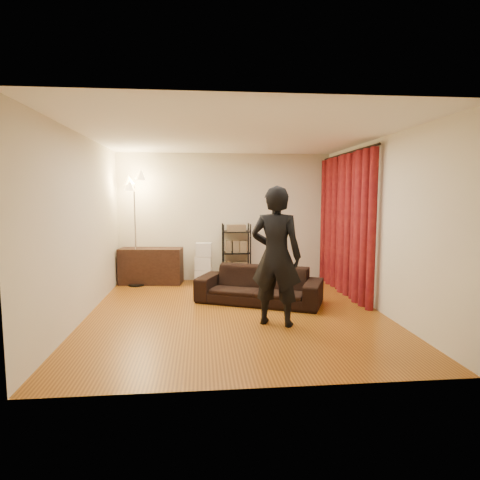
{
  "coord_description": "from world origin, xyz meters",
  "views": [
    {
      "loc": [
        -0.52,
        -6.07,
        1.8
      ],
      "look_at": [
        0.1,
        0.3,
        1.1
      ],
      "focal_mm": 30.0,
      "sensor_mm": 36.0,
      "label": 1
    }
  ],
  "objects": [
    {
      "name": "floor",
      "position": [
        0.0,
        0.0,
        0.0
      ],
      "size": [
        5.0,
        5.0,
        0.0
      ],
      "primitive_type": "plane",
      "color": "#955917",
      "rests_on": "ground"
    },
    {
      "name": "ceiling",
      "position": [
        0.0,
        0.0,
        2.7
      ],
      "size": [
        5.0,
        5.0,
        0.0
      ],
      "primitive_type": "plane",
      "rotation": [
        3.14,
        0.0,
        0.0
      ],
      "color": "white",
      "rests_on": "ground"
    },
    {
      "name": "wall_back",
      "position": [
        0.0,
        2.5,
        1.35
      ],
      "size": [
        5.0,
        0.0,
        5.0
      ],
      "primitive_type": "plane",
      "rotation": [
        1.57,
        0.0,
        0.0
      ],
      "color": "beige",
      "rests_on": "ground"
    },
    {
      "name": "wall_front",
      "position": [
        0.0,
        -2.5,
        1.35
      ],
      "size": [
        5.0,
        0.0,
        5.0
      ],
      "primitive_type": "plane",
      "rotation": [
        -1.57,
        0.0,
        0.0
      ],
      "color": "beige",
      "rests_on": "ground"
    },
    {
      "name": "wall_left",
      "position": [
        -2.25,
        0.0,
        1.35
      ],
      "size": [
        0.0,
        5.0,
        5.0
      ],
      "primitive_type": "plane",
      "rotation": [
        1.57,
        0.0,
        1.57
      ],
      "color": "beige",
      "rests_on": "ground"
    },
    {
      "name": "wall_right",
      "position": [
        2.25,
        0.0,
        1.35
      ],
      "size": [
        0.0,
        5.0,
        5.0
      ],
      "primitive_type": "plane",
      "rotation": [
        1.57,
        0.0,
        -1.57
      ],
      "color": "beige",
      "rests_on": "ground"
    },
    {
      "name": "curtain_rod",
      "position": [
        2.15,
        1.12,
        2.58
      ],
      "size": [
        0.04,
        2.65,
        0.04
      ],
      "primitive_type": "cylinder",
      "rotation": [
        1.57,
        0.0,
        0.0
      ],
      "color": "black",
      "rests_on": "wall_right"
    },
    {
      "name": "curtain",
      "position": [
        2.13,
        1.12,
        1.28
      ],
      "size": [
        0.22,
        2.65,
        2.55
      ],
      "primitive_type": null,
      "color": "maroon",
      "rests_on": "ground"
    },
    {
      "name": "sofa",
      "position": [
        0.44,
        0.52,
        0.3
      ],
      "size": [
        2.22,
        1.57,
        0.6
      ],
      "primitive_type": "imported",
      "rotation": [
        0.0,
        0.0,
        -0.41
      ],
      "color": "black",
      "rests_on": "ground"
    },
    {
      "name": "person",
      "position": [
        0.51,
        -0.64,
        0.97
      ],
      "size": [
        0.84,
        0.71,
        1.94
      ],
      "primitive_type": "imported",
      "rotation": [
        0.0,
        0.0,
        2.73
      ],
      "color": "black",
      "rests_on": "ground"
    },
    {
      "name": "media_cabinet",
      "position": [
        -1.56,
        2.23,
        0.37
      ],
      "size": [
        1.31,
        0.62,
        0.74
      ],
      "primitive_type": "cube",
      "rotation": [
        0.0,
        0.0,
        -0.12
      ],
      "color": "black",
      "rests_on": "ground"
    },
    {
      "name": "storage_boxes",
      "position": [
        -0.48,
        2.18,
        0.42
      ],
      "size": [
        0.37,
        0.31,
        0.84
      ],
      "primitive_type": null,
      "rotation": [
        0.0,
        0.0,
        -0.12
      ],
      "color": "silver",
      "rests_on": "ground"
    },
    {
      "name": "wire_shelf",
      "position": [
        0.21,
        2.28,
        0.61
      ],
      "size": [
        0.63,
        0.5,
        1.23
      ],
      "primitive_type": null,
      "rotation": [
        0.0,
        0.0,
        -0.21
      ],
      "color": "black",
      "rests_on": "ground"
    },
    {
      "name": "floor_lamp",
      "position": [
        -1.83,
        2.06,
        1.12
      ],
      "size": [
        0.42,
        0.42,
        2.24
      ],
      "primitive_type": null,
      "rotation": [
        0.0,
        0.0,
        0.04
      ],
      "color": "silver",
      "rests_on": "ground"
    }
  ]
}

